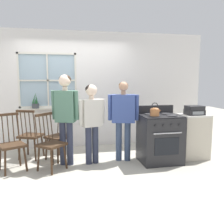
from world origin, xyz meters
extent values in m
plane|color=#B2AD9E|center=(0.00, 0.00, 0.00)|extent=(16.00, 16.00, 0.00)
cube|color=white|center=(1.63, 1.40, 1.35)|extent=(3.14, 0.06, 2.70)
cube|color=white|center=(-0.59, 1.40, 0.48)|extent=(1.30, 0.06, 0.95)
cube|color=white|center=(-0.59, 1.40, 2.45)|extent=(1.30, 0.06, 0.50)
cube|color=silver|center=(-0.59, 1.32, 0.94)|extent=(1.36, 0.10, 0.03)
cube|color=#9EB7C6|center=(-0.59, 1.41, 1.57)|extent=(1.24, 0.01, 1.18)
cube|color=silver|center=(-0.59, 1.38, 1.57)|extent=(0.04, 0.02, 1.24)
cube|color=silver|center=(-0.59, 1.38, 1.57)|extent=(1.30, 0.02, 0.04)
cube|color=silver|center=(-1.22, 1.38, 1.57)|extent=(0.04, 0.03, 1.24)
cube|color=silver|center=(0.04, 1.38, 1.57)|extent=(0.04, 0.03, 1.24)
cube|color=silver|center=(-0.59, 1.38, 2.18)|extent=(1.30, 0.03, 0.04)
cube|color=silver|center=(-0.59, 1.38, 0.97)|extent=(1.30, 0.03, 0.04)
cube|color=#3D2819|center=(-0.40, 0.48, 0.46)|extent=(0.58, 0.58, 0.04)
cylinder|color=#3D2819|center=(-0.63, 0.51, 0.22)|extent=(0.09, 0.05, 0.45)
cylinder|color=#3D2819|center=(-0.41, 0.25, 0.22)|extent=(0.05, 0.09, 0.45)
cylinder|color=#3D2819|center=(-0.39, 0.72, 0.22)|extent=(0.05, 0.09, 0.45)
cylinder|color=#3D2819|center=(-0.16, 0.46, 0.22)|extent=(0.09, 0.05, 0.45)
cylinder|color=#3D2819|center=(-0.38, 0.73, 0.72)|extent=(0.07, 0.06, 0.51)
cylinder|color=#3D2819|center=(-0.33, 0.66, 0.72)|extent=(0.07, 0.06, 0.51)
cylinder|color=#3D2819|center=(-0.27, 0.59, 0.72)|extent=(0.07, 0.06, 0.51)
cylinder|color=#3D2819|center=(-0.21, 0.53, 0.72)|extent=(0.07, 0.06, 0.51)
cylinder|color=#3D2819|center=(-0.15, 0.46, 0.72)|extent=(0.07, 0.06, 0.51)
cube|color=#3D2819|center=(-0.27, 0.59, 0.99)|extent=(0.28, 0.31, 0.04)
cube|color=#3D2819|center=(-0.94, 0.70, 0.46)|extent=(0.54, 0.53, 0.04)
cylinder|color=#3D2819|center=(-0.72, 0.78, 0.22)|extent=(0.09, 0.06, 0.45)
cylinder|color=#3D2819|center=(-1.03, 0.91, 0.22)|extent=(0.06, 0.09, 0.45)
cylinder|color=#3D2819|center=(-0.84, 0.48, 0.22)|extent=(0.06, 0.09, 0.45)
cylinder|color=#3D2819|center=(-1.16, 0.62, 0.22)|extent=(0.09, 0.06, 0.45)
cylinder|color=#3D2819|center=(-0.84, 0.47, 0.72)|extent=(0.05, 0.07, 0.51)
cylinder|color=#3D2819|center=(-0.92, 0.51, 0.72)|extent=(0.05, 0.07, 0.51)
cylinder|color=#3D2819|center=(-1.00, 0.54, 0.72)|extent=(0.05, 0.07, 0.51)
cylinder|color=#3D2819|center=(-1.09, 0.58, 0.72)|extent=(0.05, 0.07, 0.51)
cylinder|color=#3D2819|center=(-1.17, 0.61, 0.72)|extent=(0.05, 0.07, 0.51)
cube|color=#3D2819|center=(-1.00, 0.54, 0.99)|extent=(0.36, 0.19, 0.04)
cube|color=#3D2819|center=(-1.19, 0.02, 0.46)|extent=(0.55, 0.54, 0.04)
cylinder|color=#3D2819|center=(-1.27, -0.20, 0.22)|extent=(0.06, 0.09, 0.45)
cylinder|color=#3D2819|center=(-0.96, -0.05, 0.22)|extent=(0.09, 0.06, 0.45)
cylinder|color=#3D2819|center=(-1.41, 0.09, 0.22)|extent=(0.09, 0.06, 0.45)
cylinder|color=#3D2819|center=(-1.11, 0.24, 0.22)|extent=(0.06, 0.09, 0.45)
cylinder|color=#3D2819|center=(-1.34, 0.13, 0.72)|extent=(0.05, 0.07, 0.51)
cylinder|color=#3D2819|center=(-1.26, 0.17, 0.72)|extent=(0.05, 0.07, 0.51)
cylinder|color=#3D2819|center=(-1.18, 0.21, 0.72)|extent=(0.05, 0.07, 0.51)
cylinder|color=#3D2819|center=(-1.10, 0.25, 0.72)|extent=(0.05, 0.07, 0.51)
cube|color=#3D2819|center=(-1.26, 0.17, 0.99)|extent=(0.36, 0.20, 0.04)
cube|color=#3D2819|center=(-0.51, -0.08, 0.46)|extent=(0.58, 0.58, 0.04)
cylinder|color=#3D2819|center=(-0.51, -0.31, 0.22)|extent=(0.05, 0.09, 0.45)
cylinder|color=#3D2819|center=(-0.28, -0.07, 0.22)|extent=(0.09, 0.05, 0.45)
cylinder|color=#3D2819|center=(-0.74, -0.09, 0.22)|extent=(0.09, 0.05, 0.45)
cylinder|color=#3D2819|center=(-0.50, 0.15, 0.22)|extent=(0.05, 0.09, 0.45)
cylinder|color=#3D2819|center=(-0.76, -0.09, 0.72)|extent=(0.06, 0.06, 0.51)
cylinder|color=#3D2819|center=(-0.69, -0.03, 0.72)|extent=(0.06, 0.06, 0.51)
cylinder|color=#3D2819|center=(-0.63, 0.04, 0.72)|extent=(0.06, 0.06, 0.51)
cylinder|color=#3D2819|center=(-0.57, 0.10, 0.72)|extent=(0.06, 0.06, 0.51)
cylinder|color=#3D2819|center=(-0.51, 0.17, 0.72)|extent=(0.06, 0.06, 0.51)
cube|color=#3D2819|center=(-0.63, 0.04, 0.99)|extent=(0.29, 0.30, 0.04)
cylinder|color=#2D3347|center=(-0.31, 0.17, 0.41)|extent=(0.12, 0.12, 0.83)
cylinder|color=#2D3347|center=(-0.18, 0.13, 0.41)|extent=(0.12, 0.12, 0.83)
cube|color=#4C7560|center=(-0.24, 0.15, 1.12)|extent=(0.40, 0.32, 0.58)
cylinder|color=#4C7560|center=(-0.45, 0.20, 1.14)|extent=(0.11, 0.13, 0.54)
cylinder|color=#4C7560|center=(-0.05, 0.06, 1.14)|extent=(0.11, 0.13, 0.54)
cylinder|color=beige|center=(-0.24, 0.15, 1.44)|extent=(0.10, 0.10, 0.07)
sphere|color=beige|center=(-0.24, 0.15, 1.59)|extent=(0.22, 0.22, 0.22)
ellipsoid|color=#332319|center=(-0.24, 0.16, 1.61)|extent=(0.22, 0.22, 0.18)
cylinder|color=#2D3347|center=(0.17, 0.10, 0.36)|extent=(0.12, 0.12, 0.73)
cylinder|color=#2D3347|center=(0.30, 0.13, 0.36)|extent=(0.12, 0.12, 0.73)
cube|color=beige|center=(0.24, 0.11, 0.98)|extent=(0.40, 0.29, 0.51)
cylinder|color=beige|center=(0.03, 0.04, 1.00)|extent=(0.10, 0.12, 0.47)
cylinder|color=beige|center=(0.45, 0.15, 1.00)|extent=(0.10, 0.12, 0.47)
cylinder|color=beige|center=(0.24, 0.11, 1.27)|extent=(0.10, 0.10, 0.06)
sphere|color=beige|center=(0.24, 0.11, 1.41)|extent=(0.21, 0.21, 0.21)
ellipsoid|color=black|center=(0.23, 0.13, 1.43)|extent=(0.22, 0.22, 0.17)
cylinder|color=#384766|center=(0.78, 0.17, 0.39)|extent=(0.12, 0.12, 0.77)
cylinder|color=#384766|center=(0.95, 0.13, 0.39)|extent=(0.12, 0.12, 0.77)
cube|color=#384C8E|center=(0.86, 0.15, 1.04)|extent=(0.48, 0.31, 0.54)
cylinder|color=#384C8E|center=(0.61, 0.20, 1.07)|extent=(0.10, 0.13, 0.50)
cylinder|color=#384C8E|center=(1.11, 0.07, 1.07)|extent=(0.10, 0.13, 0.50)
cylinder|color=tan|center=(0.86, 0.15, 1.35)|extent=(0.10, 0.10, 0.07)
sphere|color=tan|center=(0.86, 0.15, 1.47)|extent=(0.18, 0.18, 0.18)
ellipsoid|color=brown|center=(0.87, 0.17, 1.49)|extent=(0.19, 0.19, 0.15)
cube|color=#232326|center=(1.54, -0.08, 0.45)|extent=(0.77, 0.64, 0.90)
cube|color=black|center=(1.54, -0.08, 0.91)|extent=(0.76, 0.61, 0.02)
cylinder|color=#2D2D30|center=(1.37, -0.21, 0.93)|extent=(0.20, 0.20, 0.02)
cylinder|color=#2D2D30|center=(1.72, -0.21, 0.93)|extent=(0.20, 0.20, 0.02)
cylinder|color=#2D2D30|center=(1.37, 0.05, 0.93)|extent=(0.20, 0.20, 0.02)
cylinder|color=#2D2D30|center=(1.72, 0.05, 0.93)|extent=(0.20, 0.20, 0.02)
cube|color=#232326|center=(1.54, 0.21, 1.00)|extent=(0.77, 0.06, 0.16)
cube|color=black|center=(1.54, -0.40, 0.40)|extent=(0.48, 0.01, 0.32)
cylinder|color=silver|center=(1.54, -0.42, 0.65)|extent=(0.54, 0.02, 0.02)
cylinder|color=#232326|center=(1.31, -0.41, 0.79)|extent=(0.04, 0.02, 0.04)
cylinder|color=#232326|center=(1.46, -0.41, 0.79)|extent=(0.04, 0.02, 0.04)
cylinder|color=#232326|center=(1.62, -0.41, 0.79)|extent=(0.04, 0.02, 0.04)
cylinder|color=#232326|center=(1.77, -0.41, 0.79)|extent=(0.04, 0.02, 0.04)
cylinder|color=#A86638|center=(1.37, -0.21, 1.00)|extent=(0.17, 0.17, 0.12)
ellipsoid|color=#A86638|center=(1.37, -0.21, 1.06)|extent=(0.16, 0.16, 0.07)
sphere|color=black|center=(1.37, -0.21, 1.10)|extent=(0.03, 0.03, 0.03)
cylinder|color=#A86638|center=(1.45, -0.21, 1.02)|extent=(0.08, 0.03, 0.07)
torus|color=black|center=(1.37, -0.21, 1.12)|extent=(0.12, 0.01, 0.12)
cylinder|color=#42474C|center=(-0.87, 1.31, 1.01)|extent=(0.16, 0.16, 0.10)
cylinder|color=#33261C|center=(-0.87, 1.31, 1.05)|extent=(0.14, 0.14, 0.01)
cone|color=#286033|center=(-0.85, 1.32, 1.18)|extent=(0.07, 0.05, 0.25)
cone|color=#286033|center=(-0.88, 1.33, 1.11)|extent=(0.05, 0.06, 0.12)
cone|color=#286033|center=(-0.89, 1.30, 1.18)|extent=(0.11, 0.07, 0.26)
cone|color=#286033|center=(-0.86, 1.29, 1.11)|extent=(0.04, 0.05, 0.11)
cube|color=black|center=(-0.20, 0.65, 0.84)|extent=(0.21, 0.23, 0.26)
torus|color=black|center=(-0.26, 0.60, 1.01)|extent=(0.17, 0.17, 0.01)
cube|color=beige|center=(2.31, 0.03, 0.43)|extent=(0.55, 0.50, 0.87)
cube|color=beige|center=(2.31, 0.03, 0.89)|extent=(0.55, 0.50, 0.03)
cube|color=#232326|center=(2.31, 0.01, 0.95)|extent=(0.34, 0.28, 0.10)
cube|color=#232326|center=(2.31, 0.01, 1.04)|extent=(0.32, 0.27, 0.08)
cube|color=gray|center=(2.31, -0.14, 0.95)|extent=(0.24, 0.01, 0.06)
camera|label=1|loc=(-0.38, -4.50, 1.65)|focal=40.00mm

